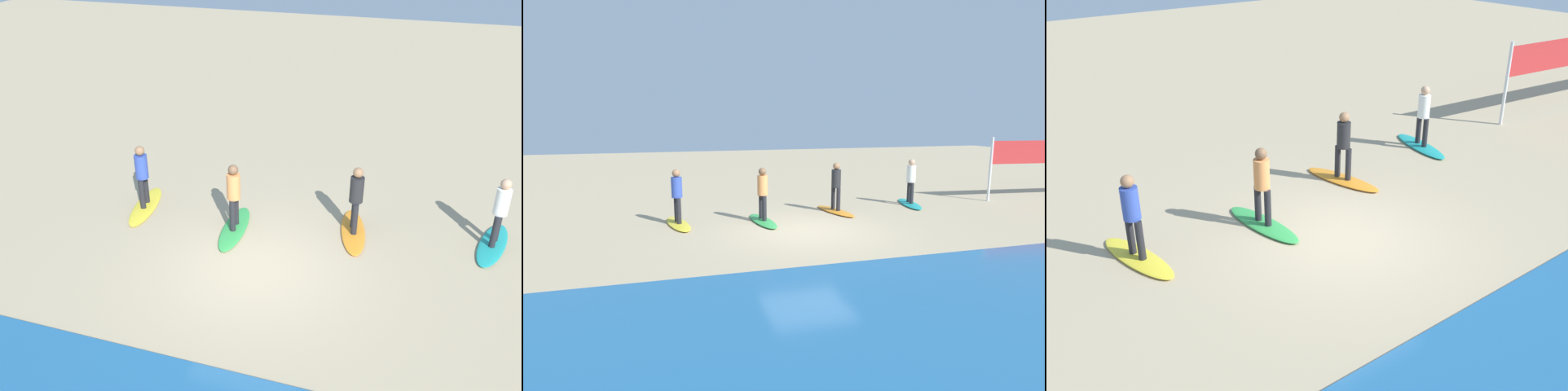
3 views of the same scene
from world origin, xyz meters
The scene contains 9 objects.
ground_plane centered at (0.00, 0.00, 0.00)m, with size 60.00×60.00×0.00m, color tan.
surfboard_teal centered at (-4.91, -2.52, 0.04)m, with size 2.10×0.56×0.09m, color teal.
surfer_teal centered at (-4.91, -2.52, 1.04)m, with size 0.32×0.45×1.64m.
surfboard_orange centered at (-1.75, -2.12, 0.04)m, with size 2.10×0.56×0.09m, color orange.
surfer_orange centered at (-1.75, -2.12, 1.04)m, with size 0.32×0.45×1.64m.
surfboard_green centered at (1.01, -1.39, 0.04)m, with size 2.10×0.56×0.09m, color green.
surfer_green centered at (1.01, -1.39, 1.04)m, with size 0.32×0.46×1.64m.
surfboard_yellow centered at (3.59, -1.72, 0.04)m, with size 2.10×0.56×0.09m, color yellow.
surfer_yellow centered at (3.59, -1.72, 1.04)m, with size 0.32×0.45×1.64m.
Camera 1 is at (-3.14, 9.45, 7.10)m, focal length 38.60 mm.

